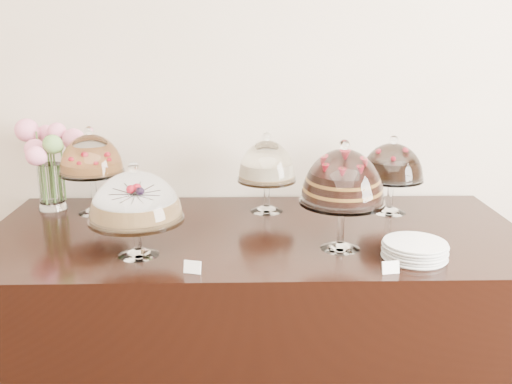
{
  "coord_description": "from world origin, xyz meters",
  "views": [
    {
      "loc": [
        -0.15,
        0.24,
        1.69
      ],
      "look_at": [
        -0.1,
        2.4,
        1.08
      ],
      "focal_mm": 40.0,
      "sensor_mm": 36.0,
      "label": 1
    }
  ],
  "objects_px": {
    "display_counter": "(256,329)",
    "flower_vase": "(48,155)",
    "cake_stand_choco_layer": "(343,181)",
    "plate_stack": "(415,250)",
    "cake_stand_cheesecake": "(267,165)",
    "cake_stand_sugar_sponge": "(136,200)",
    "cake_stand_dark_choco": "(392,165)",
    "cake_stand_fruit_tart": "(91,158)"
  },
  "relations": [
    {
      "from": "display_counter",
      "to": "flower_vase",
      "type": "distance_m",
      "value": 1.22
    },
    {
      "from": "cake_stand_choco_layer",
      "to": "plate_stack",
      "type": "distance_m",
      "value": 0.36
    },
    {
      "from": "cake_stand_cheesecake",
      "to": "plate_stack",
      "type": "relative_size",
      "value": 1.58
    },
    {
      "from": "display_counter",
      "to": "plate_stack",
      "type": "relative_size",
      "value": 9.63
    },
    {
      "from": "flower_vase",
      "to": "plate_stack",
      "type": "distance_m",
      "value": 1.65
    },
    {
      "from": "cake_stand_sugar_sponge",
      "to": "cake_stand_cheesecake",
      "type": "relative_size",
      "value": 0.96
    },
    {
      "from": "cake_stand_cheesecake",
      "to": "cake_stand_dark_choco",
      "type": "distance_m",
      "value": 0.56
    },
    {
      "from": "cake_stand_fruit_tart",
      "to": "plate_stack",
      "type": "xyz_separation_m",
      "value": [
        1.29,
        -0.57,
        -0.22
      ]
    },
    {
      "from": "display_counter",
      "to": "cake_stand_sugar_sponge",
      "type": "bearing_deg",
      "value": -149.87
    },
    {
      "from": "cake_stand_choco_layer",
      "to": "flower_vase",
      "type": "height_order",
      "value": "cake_stand_choco_layer"
    },
    {
      "from": "cake_stand_dark_choco",
      "to": "plate_stack",
      "type": "xyz_separation_m",
      "value": [
        -0.05,
        -0.54,
        -0.19
      ]
    },
    {
      "from": "cake_stand_choco_layer",
      "to": "cake_stand_fruit_tart",
      "type": "relative_size",
      "value": 1.06
    },
    {
      "from": "cake_stand_cheesecake",
      "to": "cake_stand_dark_choco",
      "type": "xyz_separation_m",
      "value": [
        0.55,
        -0.03,
        0.0
      ]
    },
    {
      "from": "plate_stack",
      "to": "display_counter",
      "type": "bearing_deg",
      "value": 151.56
    },
    {
      "from": "cake_stand_cheesecake",
      "to": "flower_vase",
      "type": "distance_m",
      "value": 0.99
    },
    {
      "from": "display_counter",
      "to": "cake_stand_sugar_sponge",
      "type": "distance_m",
      "value": 0.83
    },
    {
      "from": "flower_vase",
      "to": "plate_stack",
      "type": "bearing_deg",
      "value": -23.21
    },
    {
      "from": "cake_stand_dark_choco",
      "to": "plate_stack",
      "type": "height_order",
      "value": "cake_stand_dark_choco"
    },
    {
      "from": "display_counter",
      "to": "flower_vase",
      "type": "bearing_deg",
      "value": 160.18
    },
    {
      "from": "display_counter",
      "to": "cake_stand_dark_choco",
      "type": "distance_m",
      "value": 0.94
    },
    {
      "from": "display_counter",
      "to": "cake_stand_cheesecake",
      "type": "height_order",
      "value": "cake_stand_cheesecake"
    },
    {
      "from": "cake_stand_fruit_tart",
      "to": "flower_vase",
      "type": "height_order",
      "value": "flower_vase"
    },
    {
      "from": "cake_stand_fruit_tart",
      "to": "plate_stack",
      "type": "distance_m",
      "value": 1.42
    },
    {
      "from": "display_counter",
      "to": "flower_vase",
      "type": "xyz_separation_m",
      "value": [
        -0.93,
        0.34,
        0.7
      ]
    },
    {
      "from": "cake_stand_dark_choco",
      "to": "plate_stack",
      "type": "bearing_deg",
      "value": -94.73
    },
    {
      "from": "cake_stand_cheesecake",
      "to": "cake_stand_fruit_tart",
      "type": "relative_size",
      "value": 0.92
    },
    {
      "from": "cake_stand_fruit_tart",
      "to": "plate_stack",
      "type": "bearing_deg",
      "value": -23.96
    },
    {
      "from": "plate_stack",
      "to": "cake_stand_fruit_tart",
      "type": "bearing_deg",
      "value": 156.04
    },
    {
      "from": "cake_stand_cheesecake",
      "to": "flower_vase",
      "type": "height_order",
      "value": "flower_vase"
    },
    {
      "from": "cake_stand_cheesecake",
      "to": "flower_vase",
      "type": "xyz_separation_m",
      "value": [
        -0.99,
        0.07,
        0.04
      ]
    },
    {
      "from": "cake_stand_sugar_sponge",
      "to": "flower_vase",
      "type": "relative_size",
      "value": 0.86
    },
    {
      "from": "cake_stand_choco_layer",
      "to": "cake_stand_dark_choco",
      "type": "xyz_separation_m",
      "value": [
        0.3,
        0.44,
        -0.05
      ]
    },
    {
      "from": "cake_stand_sugar_sponge",
      "to": "plate_stack",
      "type": "xyz_separation_m",
      "value": [
        1.0,
        -0.05,
        -0.18
      ]
    },
    {
      "from": "cake_stand_sugar_sponge",
      "to": "cake_stand_choco_layer",
      "type": "distance_m",
      "value": 0.75
    },
    {
      "from": "display_counter",
      "to": "cake_stand_choco_layer",
      "type": "height_order",
      "value": "cake_stand_choco_layer"
    },
    {
      "from": "cake_stand_choco_layer",
      "to": "cake_stand_dark_choco",
      "type": "bearing_deg",
      "value": 56.03
    },
    {
      "from": "display_counter",
      "to": "cake_stand_sugar_sponge",
      "type": "relative_size",
      "value": 6.31
    },
    {
      "from": "cake_stand_sugar_sponge",
      "to": "cake_stand_dark_choco",
      "type": "xyz_separation_m",
      "value": [
        1.05,
        0.49,
        0.01
      ]
    },
    {
      "from": "cake_stand_cheesecake",
      "to": "cake_stand_dark_choco",
      "type": "height_order",
      "value": "cake_stand_cheesecake"
    },
    {
      "from": "cake_stand_choco_layer",
      "to": "cake_stand_fruit_tart",
      "type": "height_order",
      "value": "cake_stand_choco_layer"
    },
    {
      "from": "cake_stand_sugar_sponge",
      "to": "cake_stand_choco_layer",
      "type": "height_order",
      "value": "cake_stand_choco_layer"
    },
    {
      "from": "cake_stand_fruit_tart",
      "to": "flower_vase",
      "type": "distance_m",
      "value": 0.23
    }
  ]
}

